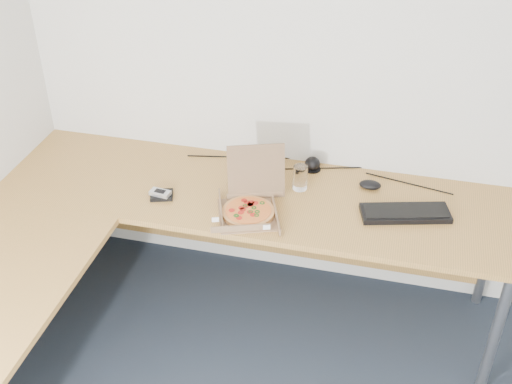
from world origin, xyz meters
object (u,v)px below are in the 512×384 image
(drinking_glass, at_px, (300,178))
(keyboard, at_px, (405,213))
(wallet, at_px, (162,195))
(pizza_box, at_px, (249,207))
(desk, at_px, (159,240))

(drinking_glass, relative_size, keyboard, 0.31)
(drinking_glass, distance_m, wallet, 0.68)
(pizza_box, xyz_separation_m, wallet, (-0.44, 0.03, -0.02))
(desk, relative_size, pizza_box, 7.88)
(keyboard, xyz_separation_m, wallet, (-1.15, -0.13, -0.00))
(desk, xyz_separation_m, wallet, (-0.09, 0.29, 0.04))
(drinking_glass, bearing_deg, pizza_box, -126.28)
(drinking_glass, xyz_separation_m, wallet, (-0.64, -0.23, -0.05))
(pizza_box, relative_size, keyboard, 0.78)
(pizza_box, height_order, drinking_glass, pizza_box)
(pizza_box, relative_size, wallet, 2.96)
(desk, height_order, pizza_box, pizza_box)
(drinking_glass, distance_m, keyboard, 0.53)
(wallet, bearing_deg, pizza_box, -22.02)
(drinking_glass, xyz_separation_m, keyboard, (0.52, -0.11, -0.05))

